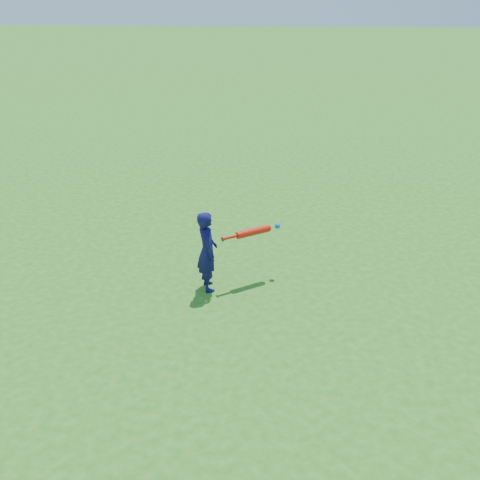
# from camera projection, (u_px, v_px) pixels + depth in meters

# --- Properties ---
(ground) EXTENTS (80.00, 80.00, 0.00)m
(ground) POSITION_uv_depth(u_px,v_px,m) (248.00, 290.00, 7.36)
(ground) COLOR #256818
(ground) RESTS_ON ground
(child) EXTENTS (0.38, 0.48, 1.14)m
(child) POSITION_uv_depth(u_px,v_px,m) (207.00, 251.00, 7.16)
(child) COLOR #110F47
(child) RESTS_ON ground
(bat_swing) EXTENTS (0.80, 0.52, 0.10)m
(bat_swing) POSITION_uv_depth(u_px,v_px,m) (255.00, 231.00, 7.34)
(bat_swing) COLOR red
(bat_swing) RESTS_ON ground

